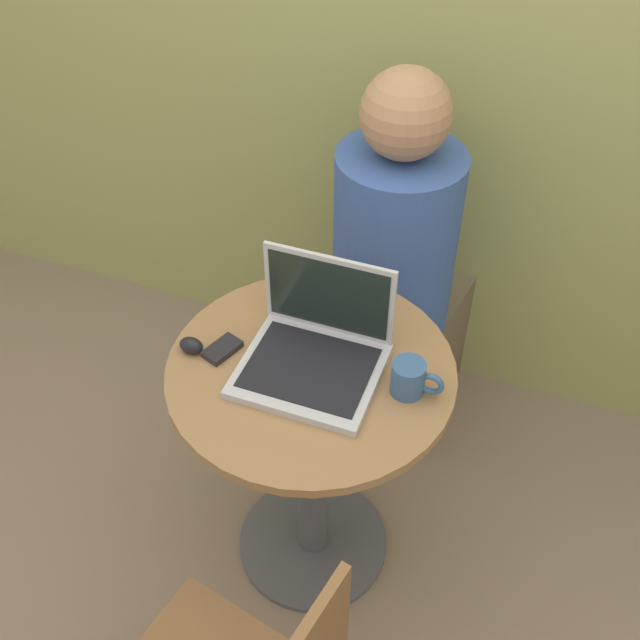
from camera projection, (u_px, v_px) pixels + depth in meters
name	position (u px, v px, depth m)	size (l,w,h in m)	color
ground_plane	(313.00, 543.00, 2.17)	(12.00, 12.00, 0.00)	#7F6B56
round_table	(312.00, 435.00, 1.82)	(0.65, 0.65, 0.74)	#4C4C51
laptop	(316.00, 348.00, 1.64)	(0.30, 0.27, 0.23)	#B7B7BC
cell_phone	(222.00, 349.00, 1.69)	(0.08, 0.10, 0.02)	black
computer_mouse	(191.00, 345.00, 1.68)	(0.06, 0.04, 0.04)	black
coffee_cup	(410.00, 378.00, 1.58)	(0.12, 0.07, 0.08)	#335684
person_seated	(398.00, 290.00, 2.20)	(0.38, 0.54, 1.21)	brown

